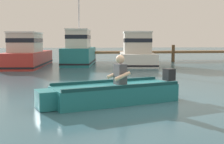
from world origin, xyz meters
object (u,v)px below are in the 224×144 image
(moored_boat_red, at_px, (28,54))
(moored_boat_teal, at_px, (79,51))
(rowboat_with_person, at_px, (112,93))
(moored_boat_white, at_px, (136,53))

(moored_boat_red, bearing_deg, moored_boat_teal, 15.60)
(rowboat_with_person, height_order, moored_boat_red, moored_boat_red)
(rowboat_with_person, distance_m, moored_boat_teal, 11.91)
(moored_boat_red, height_order, moored_boat_white, moored_boat_white)
(rowboat_with_person, distance_m, moored_boat_white, 11.92)
(moored_boat_teal, relative_size, moored_boat_white, 0.81)
(moored_boat_white, bearing_deg, rowboat_with_person, -106.04)
(moored_boat_teal, bearing_deg, moored_boat_red, -164.40)
(moored_boat_white, bearing_deg, moored_boat_teal, 173.17)
(rowboat_with_person, distance_m, moored_boat_red, 11.57)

